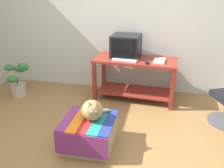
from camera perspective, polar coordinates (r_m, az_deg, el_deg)
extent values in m
plane|color=olive|center=(3.12, -4.68, -15.29)|extent=(14.00, 14.00, 0.00)
cube|color=silver|center=(4.50, 2.27, 14.79)|extent=(8.00, 0.10, 2.60)
cube|color=maroon|center=(4.19, -3.98, 0.47)|extent=(0.06, 0.06, 0.67)
cube|color=maroon|center=(3.98, 13.43, -1.39)|extent=(0.06, 0.06, 0.67)
cube|color=maroon|center=(4.46, 13.80, 1.22)|extent=(0.06, 0.06, 0.67)
cube|color=maroon|center=(4.65, -1.87, 2.78)|extent=(0.06, 0.06, 0.67)
cube|color=maroon|center=(4.35, 5.09, -1.59)|extent=(1.27, 0.59, 0.02)
cube|color=maroon|center=(4.16, 5.35, 5.41)|extent=(1.38, 0.69, 0.04)
cube|color=black|center=(4.27, 3.16, 6.38)|extent=(0.34, 0.33, 0.02)
cube|color=black|center=(4.23, 3.21, 8.63)|extent=(0.49, 0.47, 0.37)
cube|color=black|center=(4.01, 2.51, 8.02)|extent=(0.38, 0.04, 0.29)
cube|color=beige|center=(4.05, 2.91, 5.49)|extent=(0.42, 0.21, 0.02)
cube|color=white|center=(4.06, 10.70, 5.21)|extent=(0.19, 0.27, 0.03)
cube|color=tan|center=(3.15, -5.19, -10.99)|extent=(0.59, 0.58, 0.35)
cube|color=#7A2D6B|center=(2.88, -7.06, -13.79)|extent=(0.62, 0.01, 0.28)
cube|color=#7A2D6B|center=(3.13, -9.70, -7.59)|extent=(0.12, 0.62, 0.02)
cube|color=orange|center=(3.09, -7.54, -7.87)|extent=(0.12, 0.62, 0.02)
cube|color=#AD2323|center=(3.05, -5.31, -8.14)|extent=(0.12, 0.62, 0.02)
cube|color=#1E897A|center=(3.02, -3.04, -8.41)|extent=(0.12, 0.62, 0.02)
cube|color=navy|center=(3.00, -0.72, -8.67)|extent=(0.12, 0.62, 0.02)
ellipsoid|color=#9E7A4C|center=(3.01, -4.47, -5.89)|extent=(0.35, 0.38, 0.23)
sphere|color=#9E7A4C|center=(2.88, -4.29, -5.86)|extent=(0.14, 0.14, 0.14)
cylinder|color=#9E7A4C|center=(3.14, -2.58, -6.50)|extent=(0.19, 0.20, 0.04)
cone|color=#9E7A4C|center=(2.84, -5.12, -4.42)|extent=(0.06, 0.06, 0.06)
cone|color=#9E7A4C|center=(2.85, -3.57, -4.31)|extent=(0.06, 0.06, 0.06)
sphere|color=#C6D151|center=(2.82, -4.68, -6.30)|extent=(0.02, 0.02, 0.02)
sphere|color=#C6D151|center=(2.82, -3.68, -6.23)|extent=(0.02, 0.02, 0.02)
cylinder|color=#B7A893|center=(4.73, -20.39, -1.19)|extent=(0.25, 0.25, 0.23)
cylinder|color=brown|center=(4.67, -20.66, 0.69)|extent=(0.03, 0.03, 0.10)
ellipsoid|color=#2D7033|center=(4.53, -19.42, 3.67)|extent=(0.21, 0.12, 0.13)
ellipsoid|color=#38843D|center=(4.75, -20.12, 3.21)|extent=(0.21, 0.16, 0.12)
ellipsoid|color=#2D7033|center=(4.64, -22.16, 3.43)|extent=(0.19, 0.14, 0.11)
ellipsoid|color=#2D7033|center=(4.52, -21.55, 1.01)|extent=(0.19, 0.15, 0.11)
cube|color=black|center=(3.92, 7.84, 4.87)|extent=(0.07, 0.12, 0.04)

